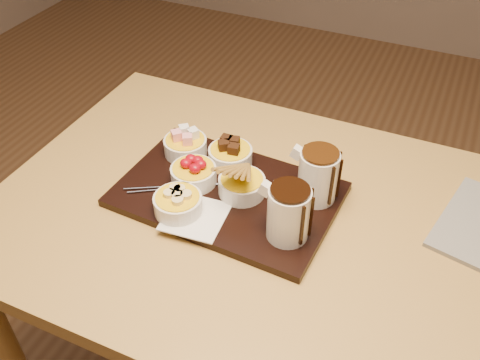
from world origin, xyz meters
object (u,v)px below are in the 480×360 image
at_px(serving_board, 227,194).
at_px(dining_table, 273,249).
at_px(pitcher_dark_chocolate, 288,214).
at_px(pitcher_milk_chocolate, 318,176).
at_px(bowl_strawberries, 194,175).

bearing_deg(serving_board, dining_table, -3.58).
relative_size(serving_board, pitcher_dark_chocolate, 4.07).
height_order(pitcher_dark_chocolate, pitcher_milk_chocolate, same).
relative_size(bowl_strawberries, pitcher_dark_chocolate, 0.89).
bearing_deg(pitcher_milk_chocolate, bowl_strawberries, -163.61).
distance_m(serving_board, pitcher_milk_chocolate, 0.20).
xyz_separation_m(dining_table, serving_board, (-0.12, 0.01, 0.11)).
xyz_separation_m(serving_board, pitcher_milk_chocolate, (0.18, 0.06, 0.07)).
bearing_deg(bowl_strawberries, pitcher_dark_chocolate, -15.65).
distance_m(dining_table, pitcher_milk_chocolate, 0.20).
bearing_deg(dining_table, pitcher_milk_chocolate, 49.89).
bearing_deg(pitcher_dark_chocolate, serving_board, 160.02).
height_order(bowl_strawberries, pitcher_dark_chocolate, pitcher_dark_chocolate).
bearing_deg(serving_board, pitcher_dark_chocolate, -19.98).
distance_m(serving_board, pitcher_dark_chocolate, 0.19).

